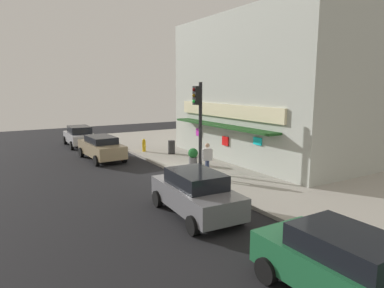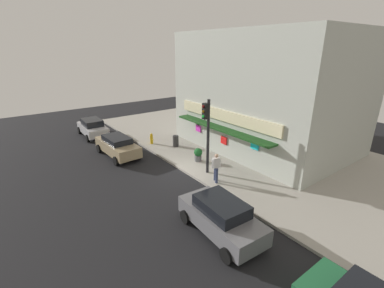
% 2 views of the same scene
% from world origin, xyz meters
% --- Properties ---
extents(ground_plane, '(48.60, 48.60, 0.00)m').
position_xyz_m(ground_plane, '(0.00, 0.00, 0.00)').
color(ground_plane, black).
extents(sidewalk, '(32.40, 13.57, 0.15)m').
position_xyz_m(sidewalk, '(0.00, 6.79, 0.07)').
color(sidewalk, '#A39E93').
rests_on(sidewalk, ground_plane).
extents(corner_building, '(12.56, 9.89, 8.76)m').
position_xyz_m(corner_building, '(-0.25, 8.21, 4.52)').
color(corner_building, '#ADB2A8').
rests_on(corner_building, sidewalk).
extents(traffic_light, '(0.32, 0.58, 4.74)m').
position_xyz_m(traffic_light, '(1.04, 0.97, 3.20)').
color(traffic_light, black).
rests_on(traffic_light, sidewalk).
extents(fire_hydrant, '(0.49, 0.25, 0.90)m').
position_xyz_m(fire_hydrant, '(-5.93, 0.82, 0.58)').
color(fire_hydrant, gold).
rests_on(fire_hydrant, sidewalk).
extents(trash_can, '(0.47, 0.47, 0.90)m').
position_xyz_m(trash_can, '(-4.21, 2.11, 0.60)').
color(trash_can, '#2D2D2D').
rests_on(trash_can, sidewalk).
extents(pedestrian, '(0.53, 0.53, 1.78)m').
position_xyz_m(pedestrian, '(2.31, 0.68, 1.13)').
color(pedestrian, navy).
rests_on(pedestrian, sidewalk).
extents(potted_plant_by_doorway, '(0.58, 0.58, 0.96)m').
position_xyz_m(potted_plant_by_doorway, '(-0.74, 1.71, 0.66)').
color(potted_plant_by_doorway, '#59595B').
rests_on(potted_plant_by_doorway, sidewalk).
extents(parked_car_grey, '(4.32, 2.22, 1.65)m').
position_xyz_m(parked_car_grey, '(5.85, -2.16, 0.85)').
color(parked_car_grey, slate).
rests_on(parked_car_grey, ground_plane).
extents(parked_car_tan, '(4.53, 2.13, 1.52)m').
position_xyz_m(parked_car_tan, '(-5.44, -2.32, 0.81)').
color(parked_car_tan, '#9E8966').
rests_on(parked_car_tan, ground_plane).
extents(parked_car_green, '(4.10, 2.09, 1.63)m').
position_xyz_m(parked_car_green, '(11.93, -2.09, 0.84)').
color(parked_car_green, '#1E6038').
rests_on(parked_car_green, ground_plane).
extents(parked_car_silver, '(4.19, 2.10, 1.57)m').
position_xyz_m(parked_car_silver, '(-11.43, -2.30, 0.81)').
color(parked_car_silver, '#B7B7BC').
rests_on(parked_car_silver, ground_plane).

